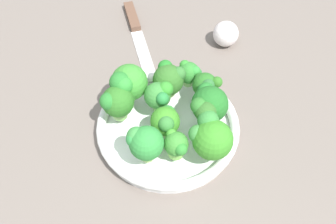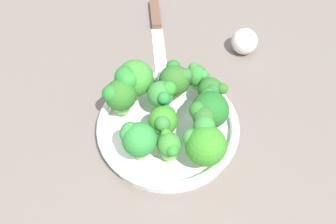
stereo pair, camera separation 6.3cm
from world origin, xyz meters
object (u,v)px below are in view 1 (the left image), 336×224
(broccoli_floret_8, at_px, (208,105))
(broccoli_floret_10, at_px, (117,101))
(broccoli_floret_5, at_px, (159,95))
(garlic_bulb, at_px, (226,34))
(broccoli_floret_7, at_px, (189,73))
(knife, at_px, (136,30))
(broccoli_floret_6, at_px, (177,144))
(broccoli_floret_9, at_px, (206,85))
(broccoli_floret_1, at_px, (211,138))
(broccoli_floret_4, at_px, (166,121))
(bowl, at_px, (168,127))
(broccoli_floret_0, at_px, (128,83))
(broccoli_floret_2, at_px, (144,143))
(broccoli_floret_3, at_px, (169,79))

(broccoli_floret_8, distance_m, broccoli_floret_10, 0.16)
(broccoli_floret_5, relative_size, garlic_bulb, 1.16)
(broccoli_floret_7, relative_size, broccoli_floret_10, 0.72)
(knife, distance_m, garlic_bulb, 0.20)
(broccoli_floret_6, distance_m, broccoli_floret_9, 0.13)
(broccoli_floret_1, bearing_deg, broccoli_floret_10, -144.26)
(broccoli_floret_4, distance_m, broccoli_floret_10, 0.09)
(garlic_bulb, bearing_deg, broccoli_floret_5, -63.01)
(broccoli_floret_10, xyz_separation_m, garlic_bulb, (-0.09, 0.30, -0.04))
(bowl, xyz_separation_m, broccoli_floret_5, (-0.03, 0.00, 0.05))
(broccoli_floret_7, distance_m, broccoli_floret_9, 0.04)
(broccoli_floret_0, height_order, broccoli_floret_4, broccoli_floret_0)
(broccoli_floret_7, xyz_separation_m, broccoli_floret_9, (0.04, 0.01, 0.00))
(broccoli_floret_0, xyz_separation_m, broccoli_floret_1, (0.17, 0.07, -0.00))
(bowl, distance_m, broccoli_floret_1, 0.11)
(knife, bearing_deg, broccoli_floret_2, -23.00)
(broccoli_floret_4, relative_size, broccoli_floret_9, 1.06)
(broccoli_floret_0, distance_m, broccoli_floret_7, 0.12)
(bowl, height_order, broccoli_floret_10, broccoli_floret_10)
(broccoli_floret_8, bearing_deg, bowl, -117.04)
(broccoli_floret_9, relative_size, knife, 0.21)
(broccoli_floret_9, bearing_deg, broccoli_floret_5, -99.62)
(bowl, relative_size, broccoli_floret_6, 4.96)
(broccoli_floret_1, relative_size, broccoli_floret_8, 0.99)
(broccoli_floret_2, bearing_deg, garlic_bulb, 123.28)
(broccoli_floret_10, height_order, knife, broccoli_floret_10)
(broccoli_floret_2, bearing_deg, broccoli_floret_8, 95.87)
(broccoli_floret_2, height_order, knife, broccoli_floret_2)
(bowl, bearing_deg, garlic_bulb, 123.26)
(broccoli_floret_3, height_order, knife, broccoli_floret_3)
(broccoli_floret_1, bearing_deg, broccoli_floret_8, 151.99)
(bowl, distance_m, knife, 0.29)
(broccoli_floret_8, xyz_separation_m, garlic_bulb, (-0.18, 0.16, -0.05))
(broccoli_floret_1, xyz_separation_m, broccoli_floret_4, (-0.07, -0.05, -0.01))
(broccoli_floret_3, xyz_separation_m, broccoli_floret_7, (-0.00, 0.04, -0.01))
(broccoli_floret_2, xyz_separation_m, broccoli_floret_6, (0.02, 0.05, -0.01))
(knife, xyz_separation_m, garlic_bulb, (0.13, 0.16, 0.02))
(broccoli_floret_2, relative_size, knife, 0.27)
(garlic_bulb, bearing_deg, knife, -129.74)
(broccoli_floret_3, xyz_separation_m, garlic_bulb, (-0.09, 0.19, -0.04))
(broccoli_floret_10, bearing_deg, broccoli_floret_9, 77.19)
(broccoli_floret_5, bearing_deg, broccoli_floret_9, 80.38)
(broccoli_floret_7, distance_m, broccoli_floret_8, 0.10)
(broccoli_floret_2, distance_m, broccoli_floret_9, 0.17)
(broccoli_floret_1, height_order, broccoli_floret_7, broccoli_floret_1)
(broccoli_floret_3, relative_size, garlic_bulb, 1.17)
(broccoli_floret_0, height_order, broccoli_floret_3, broccoli_floret_0)
(broccoli_floret_5, xyz_separation_m, knife, (-0.24, 0.07, -0.07))
(broccoli_floret_9, bearing_deg, broccoli_floret_0, -116.04)
(broccoli_floret_3, distance_m, broccoli_floret_8, 0.10)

